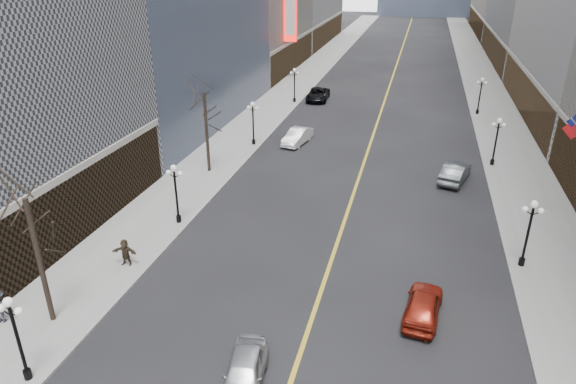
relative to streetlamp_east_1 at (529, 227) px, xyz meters
The scene contains 19 objects.
sidewalk_east 40.16m from the streetlamp_east_1, 86.85° to the left, with size 6.00×230.00×0.15m, color gray.
sidewalk_west 47.68m from the streetlamp_east_1, 122.82° to the left, with size 6.00×230.00×0.15m, color gray.
lane_line 51.45m from the streetlamp_east_1, 103.28° to the left, with size 0.25×200.00×0.02m, color gold.
streetlamp_east_1 is the anchor object (origin of this frame).
streetlamp_east_2 18.00m from the streetlamp_east_1, 90.00° to the left, with size 1.26×0.44×4.52m.
streetlamp_east_3 36.00m from the streetlamp_east_1, 90.00° to the left, with size 1.26×0.44×4.52m.
streetlamp_west_0 28.51m from the streetlamp_east_1, 145.86° to the right, with size 1.26×0.44×4.52m.
streetlamp_west_1 23.60m from the streetlamp_east_1, behind, with size 1.26×0.44×4.52m.
streetlamp_west_2 29.68m from the streetlamp_east_1, 142.67° to the left, with size 1.26×0.44×4.52m.
streetlamp_west_3 43.05m from the streetlamp_east_1, 123.25° to the left, with size 1.26×0.44×4.52m.
theatre_marquee 57.87m from the streetlamp_east_1, 118.97° to the left, with size 2.00×0.55×12.00m.
tree_west_near 28.20m from the streetlamp_east_1, 154.62° to the right, with size 3.60×3.60×7.92m.
tree_west_far 27.41m from the streetlamp_east_1, 158.43° to the left, with size 3.60×3.60×7.92m.
car_nb_near 19.61m from the streetlamp_east_1, 135.07° to the right, with size 1.81×4.50×1.53m, color #B4B7BC.
car_nb_mid 27.64m from the streetlamp_east_1, 134.46° to the left, with size 1.69×4.85×1.60m, color white.
car_nb_far 43.53m from the streetlamp_east_1, 118.58° to the left, with size 2.74×5.95×1.65m, color black.
car_sb_mid 9.22m from the streetlamp_east_1, 132.01° to the right, with size 1.85×4.59×1.56m, color maroon.
car_sb_far 13.98m from the streetlamp_east_1, 105.03° to the left, with size 1.80×5.18×1.71m, color #424749.
ped_west_far 25.12m from the streetlamp_east_1, 165.84° to the right, with size 1.65×0.48×1.78m, color #33281C.
Camera 1 is at (4.33, -0.49, 17.87)m, focal length 32.00 mm.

